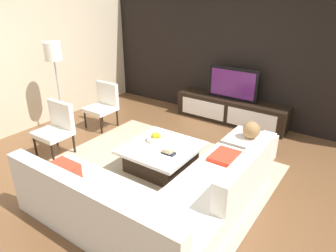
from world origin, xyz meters
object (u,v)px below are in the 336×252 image
(accent_chair_near, at_px, (57,125))
(decorative_ball, at_px, (251,130))
(coffee_table, at_px, (161,156))
(ottoman, at_px, (249,149))
(floor_lamp, at_px, (54,58))
(book_stack, at_px, (169,151))
(television, at_px, (233,84))
(fruit_bowl, at_px, (156,138))
(media_console, at_px, (231,111))
(accent_chair_far, at_px, (104,102))
(sectional_couch, at_px, (156,199))

(accent_chair_near, xyz_separation_m, decorative_ball, (2.74, 1.57, 0.04))
(coffee_table, xyz_separation_m, ottoman, (1.01, 1.00, -0.00))
(floor_lamp, relative_size, ottoman, 2.43)
(floor_lamp, xyz_separation_m, book_stack, (2.62, -0.16, -1.01))
(television, distance_m, decorative_ball, 1.61)
(television, xyz_separation_m, coffee_table, (-0.10, -2.30, -0.62))
(television, height_order, floor_lamp, floor_lamp)
(ottoman, xyz_separation_m, book_stack, (-0.79, -1.13, 0.22))
(coffee_table, bearing_deg, ottoman, 44.82)
(accent_chair_near, xyz_separation_m, book_stack, (1.95, 0.44, -0.07))
(fruit_bowl, bearing_deg, media_console, 82.78)
(accent_chair_near, bearing_deg, floor_lamp, 142.45)
(accent_chair_near, xyz_separation_m, ottoman, (2.74, 1.57, -0.29))
(media_console, relative_size, accent_chair_near, 2.65)
(floor_lamp, distance_m, book_stack, 2.81)
(accent_chair_far, bearing_deg, decorative_ball, 10.94)
(sectional_couch, xyz_separation_m, fruit_bowl, (-0.80, 1.06, 0.16))
(sectional_couch, distance_m, floor_lamp, 3.38)
(ottoman, distance_m, decorative_ball, 0.34)
(sectional_couch, bearing_deg, fruit_bowl, 126.99)
(ottoman, xyz_separation_m, decorative_ball, (0.00, 0.00, 0.34))
(accent_chair_near, relative_size, ottoman, 1.24)
(decorative_ball, bearing_deg, television, 125.16)
(media_console, distance_m, television, 0.57)
(sectional_couch, xyz_separation_m, accent_chair_near, (-2.35, 0.40, 0.22))
(ottoman, xyz_separation_m, accent_chair_far, (-2.93, -0.32, 0.29))
(coffee_table, xyz_separation_m, decorative_ball, (1.01, 1.00, 0.33))
(floor_lamp, xyz_separation_m, accent_chair_far, (0.48, 0.64, -0.94))
(accent_chair_near, bearing_deg, coffee_table, 22.57)
(accent_chair_near, distance_m, ottoman, 3.17)
(television, xyz_separation_m, book_stack, (0.12, -2.42, -0.41))
(fruit_bowl, height_order, accent_chair_far, accent_chair_far)
(media_console, bearing_deg, floor_lamp, -137.86)
(television, relative_size, floor_lamp, 0.60)
(media_console, distance_m, decorative_ball, 1.61)
(television, bearing_deg, accent_chair_far, -141.29)
(sectional_couch, height_order, decorative_ball, sectional_couch)
(floor_lamp, bearing_deg, decorative_ball, 15.84)
(fruit_bowl, xyz_separation_m, book_stack, (0.40, -0.22, -0.02))
(media_console, bearing_deg, fruit_bowl, -97.22)
(book_stack, bearing_deg, decorative_ball, 54.99)
(sectional_couch, xyz_separation_m, accent_chair_far, (-2.54, 1.65, 0.22))
(sectional_couch, height_order, accent_chair_far, accent_chair_far)
(accent_chair_far, relative_size, decorative_ball, 3.19)
(media_console, height_order, coffee_table, media_console)
(accent_chair_near, bearing_deg, television, 61.93)
(book_stack, bearing_deg, television, 92.82)
(television, xyz_separation_m, floor_lamp, (-2.50, -2.26, 0.61))
(media_console, height_order, ottoman, media_console)
(accent_chair_near, distance_m, floor_lamp, 1.30)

